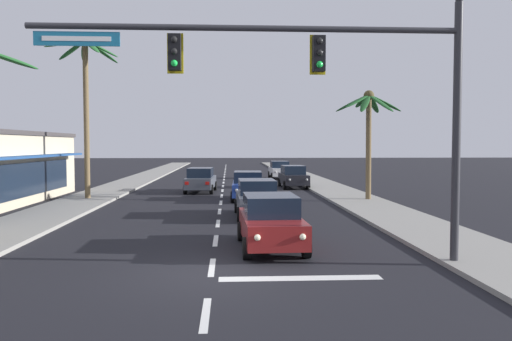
{
  "coord_description": "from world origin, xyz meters",
  "views": [
    {
      "loc": [
        0.46,
        -12.66,
        3.27
      ],
      "look_at": [
        1.58,
        8.0,
        2.2
      ],
      "focal_mm": 35.29,
      "sensor_mm": 36.0,
      "label": 1
    }
  ],
  "objects_px": {
    "sedan_oncoming_far": "(201,180)",
    "palm_left_second": "(85,80)",
    "traffic_signal_mast": "(324,76)",
    "palm_right_second": "(368,118)",
    "sedan_lead_at_stop_bar": "(271,221)",
    "sedan_third_in_queue": "(257,198)",
    "sedan_fifth_in_queue": "(248,185)",
    "sedan_parked_nearest_kerb": "(293,176)",
    "sedan_parked_mid_kerb": "(280,170)"
  },
  "relations": [
    {
      "from": "sedan_oncoming_far",
      "to": "palm_left_second",
      "type": "height_order",
      "value": "palm_left_second"
    },
    {
      "from": "traffic_signal_mast",
      "to": "palm_right_second",
      "type": "xyz_separation_m",
      "value": [
        5.48,
        15.27,
        -0.26
      ]
    },
    {
      "from": "sedan_lead_at_stop_bar",
      "to": "sedan_oncoming_far",
      "type": "bearing_deg",
      "value": 99.75
    },
    {
      "from": "palm_left_second",
      "to": "sedan_lead_at_stop_bar",
      "type": "bearing_deg",
      "value": -55.77
    },
    {
      "from": "sedan_third_in_queue",
      "to": "palm_right_second",
      "type": "xyz_separation_m",
      "value": [
        6.7,
        5.82,
        3.95
      ]
    },
    {
      "from": "sedan_fifth_in_queue",
      "to": "sedan_parked_nearest_kerb",
      "type": "height_order",
      "value": "same"
    },
    {
      "from": "sedan_oncoming_far",
      "to": "palm_right_second",
      "type": "bearing_deg",
      "value": -31.51
    },
    {
      "from": "traffic_signal_mast",
      "to": "sedan_oncoming_far",
      "type": "xyz_separation_m",
      "value": [
        -4.42,
        21.34,
        -4.21
      ]
    },
    {
      "from": "sedan_fifth_in_queue",
      "to": "sedan_oncoming_far",
      "type": "relative_size",
      "value": 0.99
    },
    {
      "from": "sedan_oncoming_far",
      "to": "palm_left_second",
      "type": "bearing_deg",
      "value": -143.16
    },
    {
      "from": "sedan_lead_at_stop_bar",
      "to": "sedan_third_in_queue",
      "type": "height_order",
      "value": "same"
    },
    {
      "from": "sedan_oncoming_far",
      "to": "palm_right_second",
      "type": "distance_m",
      "value": 12.27
    },
    {
      "from": "traffic_signal_mast",
      "to": "sedan_parked_nearest_kerb",
      "type": "xyz_separation_m",
      "value": [
        2.38,
        24.55,
        -4.21
      ]
    },
    {
      "from": "sedan_parked_nearest_kerb",
      "to": "palm_left_second",
      "type": "bearing_deg",
      "value": -148.79
    },
    {
      "from": "sedan_third_in_queue",
      "to": "sedan_lead_at_stop_bar",
      "type": "bearing_deg",
      "value": -89.67
    },
    {
      "from": "sedan_third_in_queue",
      "to": "sedan_oncoming_far",
      "type": "bearing_deg",
      "value": 105.06
    },
    {
      "from": "sedan_lead_at_stop_bar",
      "to": "sedan_oncoming_far",
      "type": "relative_size",
      "value": 0.99
    },
    {
      "from": "traffic_signal_mast",
      "to": "sedan_fifth_in_queue",
      "type": "relative_size",
      "value": 2.52
    },
    {
      "from": "traffic_signal_mast",
      "to": "sedan_oncoming_far",
      "type": "height_order",
      "value": "traffic_signal_mast"
    },
    {
      "from": "sedan_lead_at_stop_bar",
      "to": "sedan_parked_mid_kerb",
      "type": "relative_size",
      "value": 1.01
    },
    {
      "from": "sedan_lead_at_stop_bar",
      "to": "sedan_parked_nearest_kerb",
      "type": "xyz_separation_m",
      "value": [
        3.56,
        22.06,
        0.0
      ]
    },
    {
      "from": "sedan_oncoming_far",
      "to": "sedan_parked_nearest_kerb",
      "type": "distance_m",
      "value": 7.51
    },
    {
      "from": "sedan_fifth_in_queue",
      "to": "sedan_parked_nearest_kerb",
      "type": "distance_m",
      "value": 8.97
    },
    {
      "from": "sedan_parked_mid_kerb",
      "to": "palm_right_second",
      "type": "distance_m",
      "value": 20.08
    },
    {
      "from": "sedan_third_in_queue",
      "to": "traffic_signal_mast",
      "type": "bearing_deg",
      "value": -82.65
    },
    {
      "from": "sedan_lead_at_stop_bar",
      "to": "sedan_oncoming_far",
      "type": "xyz_separation_m",
      "value": [
        -3.24,
        18.85,
        0.0
      ]
    },
    {
      "from": "sedan_lead_at_stop_bar",
      "to": "sedan_parked_nearest_kerb",
      "type": "distance_m",
      "value": 22.34
    },
    {
      "from": "traffic_signal_mast",
      "to": "sedan_fifth_in_queue",
      "type": "distance_m",
      "value": 16.99
    },
    {
      "from": "sedan_parked_mid_kerb",
      "to": "palm_left_second",
      "type": "height_order",
      "value": "palm_left_second"
    },
    {
      "from": "sedan_oncoming_far",
      "to": "palm_right_second",
      "type": "xyz_separation_m",
      "value": [
        9.9,
        -6.07,
        3.95
      ]
    },
    {
      "from": "sedan_fifth_in_queue",
      "to": "palm_left_second",
      "type": "distance_m",
      "value": 11.21
    },
    {
      "from": "sedan_third_in_queue",
      "to": "sedan_parked_mid_kerb",
      "type": "distance_m",
      "value": 25.52
    },
    {
      "from": "traffic_signal_mast",
      "to": "sedan_parked_mid_kerb",
      "type": "relative_size",
      "value": 2.54
    },
    {
      "from": "sedan_third_in_queue",
      "to": "sedan_oncoming_far",
      "type": "xyz_separation_m",
      "value": [
        -3.2,
        11.9,
        0.0
      ]
    },
    {
      "from": "sedan_lead_at_stop_bar",
      "to": "palm_right_second",
      "type": "xyz_separation_m",
      "value": [
        6.66,
        12.78,
        3.95
      ]
    },
    {
      "from": "traffic_signal_mast",
      "to": "sedan_parked_mid_kerb",
      "type": "bearing_deg",
      "value": 86.09
    },
    {
      "from": "sedan_third_in_queue",
      "to": "sedan_parked_nearest_kerb",
      "type": "distance_m",
      "value": 15.53
    },
    {
      "from": "sedan_oncoming_far",
      "to": "sedan_parked_mid_kerb",
      "type": "distance_m",
      "value": 15.0
    },
    {
      "from": "palm_right_second",
      "to": "traffic_signal_mast",
      "type": "bearing_deg",
      "value": -109.75
    },
    {
      "from": "sedan_oncoming_far",
      "to": "palm_right_second",
      "type": "relative_size",
      "value": 0.71
    },
    {
      "from": "sedan_parked_mid_kerb",
      "to": "palm_right_second",
      "type": "bearing_deg",
      "value": -80.91
    },
    {
      "from": "sedan_fifth_in_queue",
      "to": "palm_left_second",
      "type": "relative_size",
      "value": 0.47
    },
    {
      "from": "sedan_oncoming_far",
      "to": "palm_left_second",
      "type": "relative_size",
      "value": 0.47
    },
    {
      "from": "sedan_lead_at_stop_bar",
      "to": "palm_right_second",
      "type": "relative_size",
      "value": 0.71
    },
    {
      "from": "sedan_fifth_in_queue",
      "to": "sedan_parked_mid_kerb",
      "type": "xyz_separation_m",
      "value": [
        3.75,
        18.31,
        0.0
      ]
    },
    {
      "from": "sedan_third_in_queue",
      "to": "palm_left_second",
      "type": "relative_size",
      "value": 0.47
    },
    {
      "from": "sedan_parked_mid_kerb",
      "to": "palm_right_second",
      "type": "height_order",
      "value": "palm_right_second"
    },
    {
      "from": "sedan_third_in_queue",
      "to": "palm_right_second",
      "type": "height_order",
      "value": "palm_right_second"
    },
    {
      "from": "traffic_signal_mast",
      "to": "sedan_parked_mid_kerb",
      "type": "height_order",
      "value": "traffic_signal_mast"
    },
    {
      "from": "traffic_signal_mast",
      "to": "sedan_third_in_queue",
      "type": "relative_size",
      "value": 2.53
    }
  ]
}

